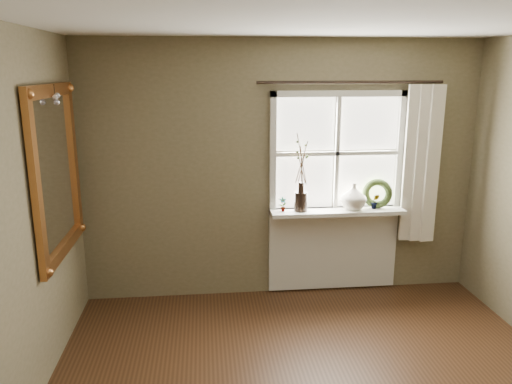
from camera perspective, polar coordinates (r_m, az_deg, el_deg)
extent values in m
plane|color=silver|center=(2.74, 11.17, 19.71)|extent=(4.50, 4.50, 0.00)
cube|color=#6A6146|center=(5.08, 2.92, 2.47)|extent=(4.00, 0.10, 2.60)
cube|color=silver|center=(5.21, 8.99, -2.02)|extent=(1.36, 0.06, 0.06)
cube|color=silver|center=(5.02, 9.51, 11.03)|extent=(1.36, 0.06, 0.06)
cube|color=silver|center=(4.95, 1.95, 4.30)|extent=(0.06, 0.06, 1.24)
cube|color=silver|center=(5.29, 16.07, 4.39)|extent=(0.06, 0.06, 1.24)
cube|color=silver|center=(5.08, 9.24, 4.38)|extent=(1.24, 0.05, 0.04)
cube|color=silver|center=(5.08, 9.24, 4.38)|extent=(0.04, 0.05, 1.12)
cube|color=white|center=(4.99, 5.67, 7.74)|extent=(0.59, 0.01, 0.53)
cube|color=white|center=(5.16, 12.81, 7.67)|extent=(0.59, 0.01, 0.53)
cube|color=white|center=(5.09, 5.51, 1.12)|extent=(0.59, 0.01, 0.53)
cube|color=white|center=(5.26, 12.47, 1.27)|extent=(0.59, 0.01, 0.53)
cube|color=silver|center=(5.12, 9.28, -2.22)|extent=(1.36, 0.26, 0.04)
cube|color=silver|center=(5.36, 8.79, -6.42)|extent=(1.36, 0.04, 0.88)
cylinder|color=black|center=(5.00, 5.13, -1.08)|extent=(0.17, 0.17, 0.19)
imported|color=beige|center=(5.12, 11.09, -0.50)|extent=(0.27, 0.27, 0.27)
torus|color=#33461F|center=(5.24, 13.66, -0.51)|extent=(0.33, 0.20, 0.31)
imported|color=#33461F|center=(4.98, 3.09, -1.41)|extent=(0.08, 0.06, 0.15)
imported|color=#33461F|center=(5.21, 13.45, -1.03)|extent=(0.10, 0.09, 0.16)
cube|color=beige|center=(5.30, 18.25, 2.99)|extent=(0.36, 0.12, 1.59)
cylinder|color=black|center=(5.00, 10.85, 12.22)|extent=(1.84, 0.03, 0.03)
cube|color=white|center=(4.32, -21.91, 2.13)|extent=(0.02, 0.96, 1.19)
cube|color=#AE6A33|center=(4.24, -22.58, 10.67)|extent=(0.05, 1.16, 0.10)
cube|color=#AE6A33|center=(4.48, -21.04, -5.93)|extent=(0.05, 1.16, 0.10)
cube|color=#AE6A33|center=(3.82, -23.87, 0.49)|extent=(0.05, 0.10, 1.19)
cube|color=#AE6A33|center=(4.82, -20.14, 3.44)|extent=(0.05, 0.10, 1.19)
sphere|color=silver|center=(4.20, -21.97, 10.02)|extent=(0.04, 0.04, 0.04)
sphere|color=silver|center=(4.24, -21.81, 9.51)|extent=(0.04, 0.04, 0.04)
sphere|color=silver|center=(4.26, -21.77, 10.22)|extent=(0.04, 0.04, 0.04)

